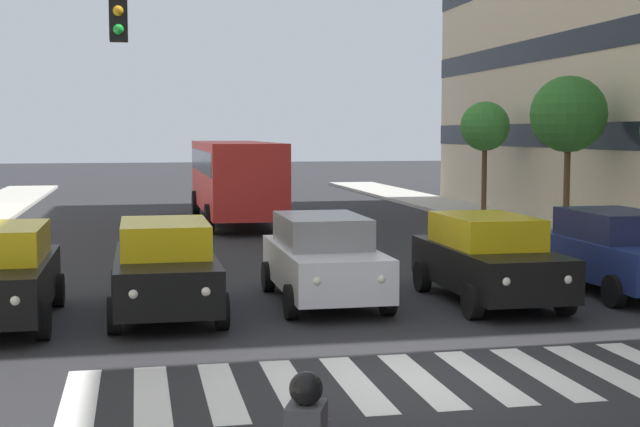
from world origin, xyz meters
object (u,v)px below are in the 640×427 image
(car_1, at_px, (488,258))
(bus_behind_traffic, at_px, (234,173))
(car_0, at_px, (617,251))
(car_2, at_px, (323,258))
(street_tree_2, at_px, (568,115))
(street_tree_3, at_px, (485,127))
(car_3, at_px, (165,267))

(car_1, bearing_deg, bus_behind_traffic, -79.28)
(car_0, distance_m, car_2, 6.27)
(street_tree_2, bearing_deg, street_tree_3, -90.21)
(street_tree_3, bearing_deg, car_2, 58.50)
(car_2, relative_size, bus_behind_traffic, 0.42)
(car_1, relative_size, bus_behind_traffic, 0.42)
(car_2, relative_size, street_tree_2, 0.89)
(car_2, bearing_deg, bus_behind_traffic, -90.00)
(car_1, distance_m, car_2, 3.27)
(car_1, bearing_deg, street_tree_3, -111.63)
(bus_behind_traffic, xyz_separation_m, street_tree_2, (-9.78, 7.20, 2.06))
(car_1, relative_size, car_3, 1.00)
(car_2, distance_m, street_tree_3, 18.95)
(car_3, height_order, street_tree_3, street_tree_3)
(car_3, relative_size, bus_behind_traffic, 0.42)
(car_3, distance_m, street_tree_2, 16.37)
(car_0, height_order, car_1, same)
(car_2, distance_m, car_3, 3.16)
(car_2, relative_size, street_tree_3, 1.00)
(car_3, xyz_separation_m, street_tree_2, (-12.88, -9.63, 3.03))
(car_0, relative_size, car_3, 1.00)
(bus_behind_traffic, bearing_deg, street_tree_2, 143.66)
(car_0, height_order, bus_behind_traffic, bus_behind_traffic)
(car_1, bearing_deg, car_0, -171.03)
(car_0, xyz_separation_m, car_3, (9.37, 0.41, 0.00))
(car_0, height_order, car_2, same)
(car_1, distance_m, street_tree_2, 12.11)
(car_0, relative_size, car_1, 1.00)
(car_2, relative_size, car_3, 1.00)
(street_tree_2, xyz_separation_m, street_tree_3, (-0.03, -6.96, -0.35))
(bus_behind_traffic, bearing_deg, car_3, 79.55)
(bus_behind_traffic, bearing_deg, car_0, 110.91)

